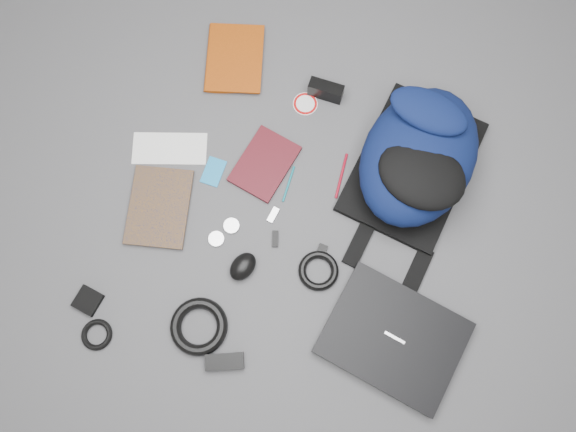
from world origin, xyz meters
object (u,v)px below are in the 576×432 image
(laptop, at_px, (393,338))
(mouse, at_px, (243,267))
(textbook_red, at_px, (207,58))
(comic_book, at_px, (130,204))
(compact_camera, at_px, (326,91))
(backpack, at_px, (419,156))
(dvd_case, at_px, (265,164))
(power_brick, at_px, (225,362))
(pouch, at_px, (88,301))

(laptop, bearing_deg, mouse, -176.47)
(textbook_red, relative_size, comic_book, 0.98)
(laptop, bearing_deg, textbook_red, 151.15)
(textbook_red, height_order, mouse, mouse)
(textbook_red, relative_size, compact_camera, 2.22)
(comic_book, height_order, compact_camera, compact_camera)
(backpack, height_order, mouse, backpack)
(mouse, bearing_deg, laptop, 12.80)
(backpack, height_order, dvd_case, backpack)
(textbook_red, distance_m, compact_camera, 0.42)
(comic_book, distance_m, dvd_case, 0.45)
(power_brick, height_order, pouch, power_brick)
(textbook_red, bearing_deg, pouch, -109.37)
(textbook_red, distance_m, power_brick, 1.00)
(backpack, bearing_deg, compact_camera, 163.32)
(dvd_case, bearing_deg, power_brick, -69.91)
(dvd_case, distance_m, compact_camera, 0.32)
(laptop, bearing_deg, power_brick, -143.45)
(power_brick, bearing_deg, pouch, 153.06)
(dvd_case, bearing_deg, backpack, 28.92)
(textbook_red, xyz_separation_m, compact_camera, (0.42, -0.01, 0.02))
(compact_camera, bearing_deg, pouch, -118.68)
(backpack, xyz_separation_m, comic_book, (-0.82, -0.38, -0.10))
(backpack, xyz_separation_m, textbook_red, (-0.76, 0.18, -0.10))
(textbook_red, relative_size, dvd_case, 1.17)
(backpack, xyz_separation_m, dvd_case, (-0.46, -0.13, -0.10))
(power_brick, bearing_deg, dvd_case, 75.91)
(backpack, relative_size, mouse, 5.47)
(laptop, height_order, comic_book, laptop)
(backpack, distance_m, pouch, 1.10)
(laptop, distance_m, textbook_red, 1.10)
(power_brick, bearing_deg, laptop, 3.90)
(comic_book, height_order, pouch, comic_book)
(dvd_case, bearing_deg, mouse, -70.16)
(textbook_red, xyz_separation_m, dvd_case, (0.30, -0.30, -0.01))
(pouch, bearing_deg, power_brick, -6.10)
(backpack, relative_size, dvd_case, 2.42)
(compact_camera, xyz_separation_m, mouse, (-0.08, -0.64, -0.01))
(dvd_case, xyz_separation_m, mouse, (0.04, -0.34, 0.02))
(textbook_red, xyz_separation_m, mouse, (0.34, -0.64, 0.01))
(dvd_case, height_order, pouch, pouch)
(dvd_case, relative_size, power_brick, 1.92)
(compact_camera, distance_m, pouch, 1.00)
(pouch, bearing_deg, mouse, 29.21)
(power_brick, bearing_deg, backpack, 42.11)
(dvd_case, relative_size, mouse, 2.26)
(textbook_red, bearing_deg, comic_book, -111.00)
(mouse, distance_m, pouch, 0.48)
(pouch, bearing_deg, compact_camera, 60.15)
(laptop, bearing_deg, dvd_case, 154.02)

